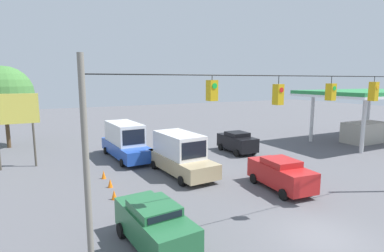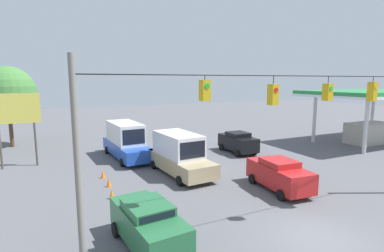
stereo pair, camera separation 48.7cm
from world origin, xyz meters
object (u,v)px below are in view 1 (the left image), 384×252
traffic_cone_third (110,183)px  tree_horizon_left (4,93)px  box_truck_blue_withflow_far (125,141)px  box_truck_tan_withflow_mid (180,154)px  sedan_black_oncoming_far (237,142)px  traffic_cone_fourth (104,175)px  gas_station (367,105)px  roadside_billboard (14,115)px  traffic_cone_nearest (126,209)px  overhead_signal_span (306,124)px  sedan_green_parked_shoulder (154,224)px  traffic_cone_second (114,195)px  sedan_red_crossing_near (280,173)px

traffic_cone_third → tree_horizon_left: 18.15m
box_truck_blue_withflow_far → box_truck_tan_withflow_mid: size_ratio=1.12×
sedan_black_oncoming_far → traffic_cone_fourth: (12.64, 2.16, -0.72)m
box_truck_blue_withflow_far → gas_station: (-24.93, 5.25, 2.61)m
tree_horizon_left → roadside_billboard: bearing=98.4°
traffic_cone_nearest → roadside_billboard: (5.33, -11.72, 3.84)m
overhead_signal_span → sedan_green_parked_shoulder: (6.82, -1.20, -3.80)m
gas_station → traffic_cone_second: bearing=7.4°
sedan_black_oncoming_far → roadside_billboard: 18.59m
sedan_red_crossing_near → traffic_cone_second: sedan_red_crossing_near is taller
box_truck_blue_withflow_far → box_truck_tan_withflow_mid: (-2.39, 6.20, -0.06)m
sedan_red_crossing_near → gas_station: 19.71m
traffic_cone_third → traffic_cone_fourth: same height
overhead_signal_span → sedan_green_parked_shoulder: 7.90m
roadside_billboard → traffic_cone_third: bearing=126.0°
traffic_cone_second → traffic_cone_third: bearing=-95.8°
traffic_cone_third → tree_horizon_left: size_ratio=0.07×
overhead_signal_span → tree_horizon_left: tree_horizon_left is taller
sedan_black_oncoming_far → traffic_cone_third: bearing=18.0°
box_truck_tan_withflow_mid → traffic_cone_third: 5.31m
sedan_green_parked_shoulder → traffic_cone_nearest: (0.25, -3.48, -0.70)m
overhead_signal_span → sedan_green_parked_shoulder: bearing=-10.0°
overhead_signal_span → traffic_cone_fourth: 13.72m
box_truck_blue_withflow_far → traffic_cone_second: 9.45m
sedan_red_crossing_near → traffic_cone_third: bearing=-28.3°
traffic_cone_fourth → gas_station: gas_station is taller
gas_station → roadside_billboard: bearing=-10.1°
sedan_red_crossing_near → box_truck_tan_withflow_mid: 7.09m
box_truck_tan_withflow_mid → traffic_cone_nearest: 7.26m
box_truck_blue_withflow_far → box_truck_tan_withflow_mid: box_truck_blue_withflow_far is taller
overhead_signal_span → box_truck_blue_withflow_far: (4.22, -15.78, -3.28)m
sedan_green_parked_shoulder → roadside_billboard: bearing=-69.9°
traffic_cone_nearest → roadside_billboard: bearing=-65.6°
overhead_signal_span → sedan_red_crossing_near: bearing=-121.6°
sedan_red_crossing_near → roadside_billboard: 19.62m
box_truck_blue_withflow_far → traffic_cone_nearest: size_ratio=13.42×
gas_station → traffic_cone_fourth: bearing=-0.8°
traffic_cone_nearest → traffic_cone_fourth: same height
overhead_signal_span → sedan_black_oncoming_far: overhead_signal_span is taller
box_truck_tan_withflow_mid → tree_horizon_left: 19.87m
sedan_black_oncoming_far → overhead_signal_span: bearing=66.7°
sedan_red_crossing_near → traffic_cone_nearest: bearing=-4.7°
sedan_black_oncoming_far → traffic_cone_second: bearing=25.7°
sedan_red_crossing_near → box_truck_tan_withflow_mid: bearing=-53.3°
box_truck_tan_withflow_mid → traffic_cone_fourth: box_truck_tan_withflow_mid is taller
traffic_cone_nearest → traffic_cone_second: size_ratio=1.00×
overhead_signal_span → sedan_red_crossing_near: (-2.40, -3.91, -3.79)m
traffic_cone_third → tree_horizon_left: bearing=-67.4°
traffic_cone_third → roadside_billboard: (5.41, -7.44, 3.84)m
sedan_green_parked_shoulder → box_truck_tan_withflow_mid: bearing=-120.8°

